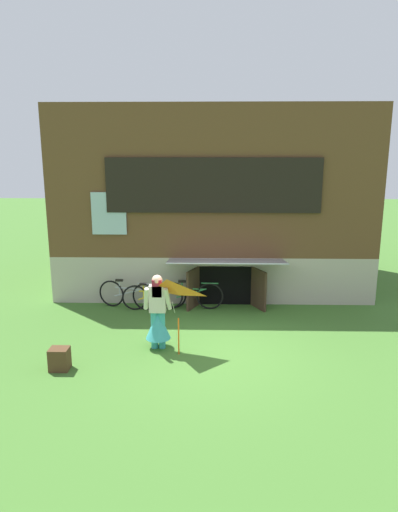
% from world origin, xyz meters
% --- Properties ---
extents(ground_plane, '(60.00, 60.00, 0.00)m').
position_xyz_m(ground_plane, '(0.00, 0.00, 0.00)').
color(ground_plane, '#3D6B28').
extents(log_house, '(8.72, 6.16, 5.23)m').
position_xyz_m(log_house, '(-0.00, 5.52, 2.61)').
color(log_house, '#ADA393').
rests_on(log_house, ground_plane).
extents(person, '(0.61, 0.52, 1.59)m').
position_xyz_m(person, '(-1.15, 0.15, 0.67)').
color(person, teal).
rests_on(person, ground_plane).
extents(kite, '(1.03, 1.04, 1.54)m').
position_xyz_m(kite, '(-0.90, -0.38, 1.26)').
color(kite, orange).
rests_on(kite, ground_plane).
extents(bicycle_green, '(1.67, 0.15, 0.76)m').
position_xyz_m(bicycle_green, '(-0.56, 2.61, 0.37)').
color(bicycle_green, black).
rests_on(bicycle_green, ground_plane).
extents(bicycle_yellow, '(1.58, 0.17, 0.72)m').
position_xyz_m(bicycle_yellow, '(-1.57, 2.51, 0.35)').
color(bicycle_yellow, black).
rests_on(bicycle_yellow, ground_plane).
extents(bicycle_silver, '(1.64, 0.50, 0.77)m').
position_xyz_m(bicycle_silver, '(-2.22, 2.61, 0.37)').
color(bicycle_silver, black).
rests_on(bicycle_silver, ground_plane).
extents(wooden_crate, '(0.36, 0.31, 0.43)m').
position_xyz_m(wooden_crate, '(-2.92, -0.86, 0.21)').
color(wooden_crate, '#4C331E').
rests_on(wooden_crate, ground_plane).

